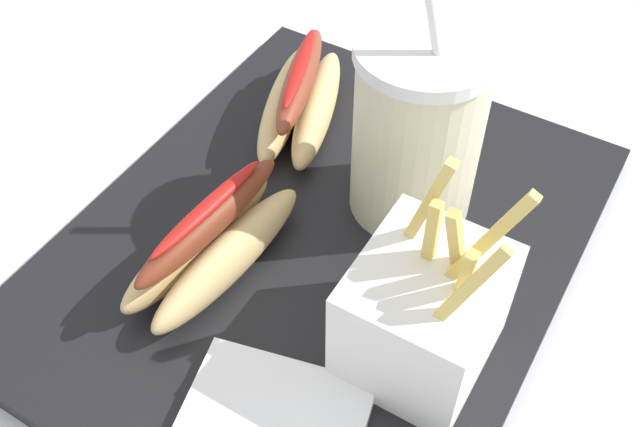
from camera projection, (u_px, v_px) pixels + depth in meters
ground_plane at (320, 264)px, 0.60m from camera, size 2.40×2.40×0.02m
food_tray at (320, 248)px, 0.58m from camera, size 0.44×0.35×0.02m
soda_cup at (418, 129)px, 0.54m from camera, size 0.10×0.10×0.22m
fries_basket at (424, 313)px, 0.47m from camera, size 0.10×0.09×0.16m
hot_dog_1 at (213, 242)px, 0.54m from camera, size 0.16×0.07×0.07m
hot_dog_2 at (301, 99)px, 0.65m from camera, size 0.16×0.11×0.06m
ketchup_cup_1 at (487, 274)px, 0.54m from camera, size 0.03×0.03×0.02m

